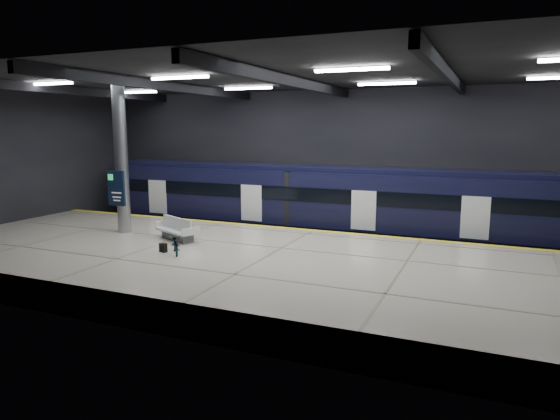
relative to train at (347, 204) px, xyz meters
The scene contains 10 objects.
ground 5.93m from the train, 99.09° to the right, with size 30.00×30.00×0.00m, color black.
room_shell 6.66m from the train, 99.11° to the right, with size 30.10×16.10×8.05m.
platform 8.18m from the train, 96.28° to the right, with size 30.00×11.00×1.10m, color beige.
safety_strip 3.04m from the train, 107.76° to the right, with size 30.00×0.40×0.01m, color yellow.
rails 2.17m from the train, behind, with size 30.00×1.52×0.16m.
train is the anchor object (origin of this frame).
bench 8.96m from the train, 128.90° to the right, with size 2.43×1.77×0.99m.
bicycle 9.96m from the train, 115.51° to the right, with size 0.52×1.48×0.78m, color #99999E.
pannier_bag 10.25m from the train, 118.55° to the right, with size 0.30×0.18×0.35m, color black.
info_column 11.28m from the train, 143.70° to the right, with size 0.90×0.78×6.90m.
Camera 1 is at (7.72, -19.13, 5.93)m, focal length 32.00 mm.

